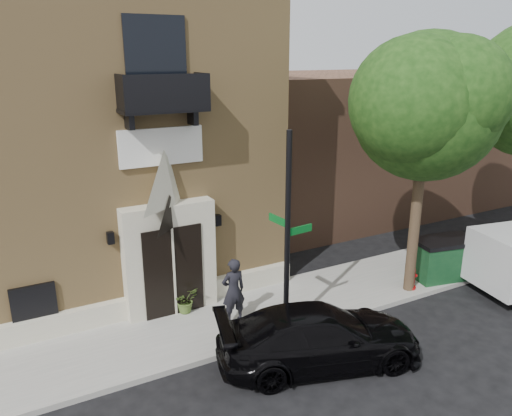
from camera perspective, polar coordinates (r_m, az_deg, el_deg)
The scene contains 11 objects.
ground at distance 13.24m, azimuth -1.12°, elevation -16.10°, with size 120.00×120.00×0.00m, color black.
sidewalk at distance 14.73m, azimuth -0.32°, elevation -12.01°, with size 42.00×3.00×0.15m, color gray.
church at distance 18.10m, azimuth -21.76°, elevation 7.68°, with size 12.20×11.01×9.30m.
neighbour_building at distance 25.72m, azimuth 13.72°, elevation 7.69°, with size 18.00×8.00×6.40m, color brown.
street_tree_left at distance 15.09m, azimuth 19.28°, elevation 10.97°, with size 4.97×4.38×7.77m.
black_sedan at distance 12.56m, azimuth 7.28°, elevation -14.35°, with size 2.03×5.00×1.45m, color black.
street_sign at distance 12.69m, azimuth 3.62°, elevation -3.11°, with size 0.88×0.86×5.39m.
fire_hydrant at distance 16.58m, azimuth 17.28°, elevation -7.55°, with size 0.44×0.36×0.78m.
dumpster at distance 17.63m, azimuth 20.68°, elevation -5.36°, with size 2.23×1.54×1.33m.
planter at distance 14.65m, azimuth -8.06°, elevation -10.32°, with size 0.69×0.60×0.77m, color #4D692A.
pedestrian_near at distance 13.81m, azimuth -2.60°, elevation -9.40°, with size 0.68×0.45×1.87m, color black.
Camera 1 is at (-5.02, -9.84, 7.29)m, focal length 35.00 mm.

